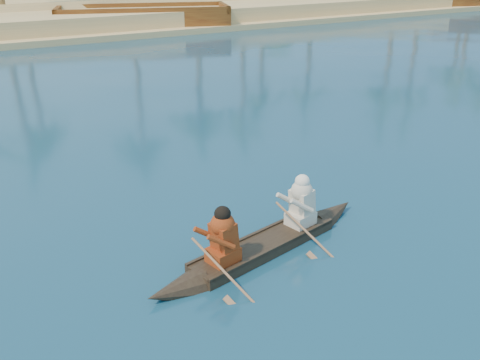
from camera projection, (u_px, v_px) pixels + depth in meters
ground at (441, 149)px, 14.57m from camera, size 160.00×160.00×0.00m
shrub_cluster at (99, 4)px, 39.06m from camera, size 100.00×6.00×2.40m
canoe at (264, 237)px, 9.62m from camera, size 5.06×1.73×1.39m
barge_mid at (144, 20)px, 35.08m from camera, size 11.58×6.99×1.83m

